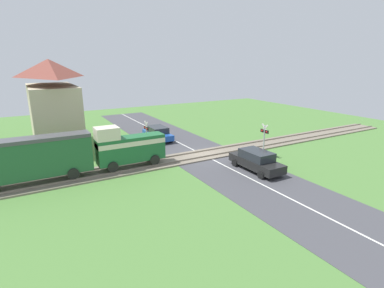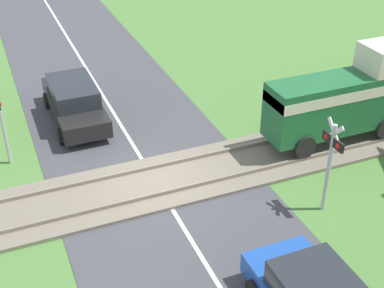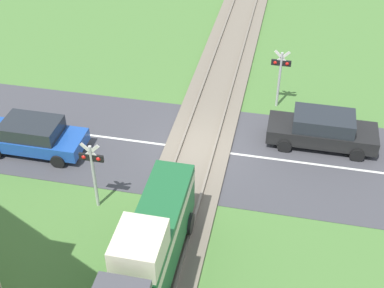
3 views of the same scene
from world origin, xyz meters
name	(u,v)px [view 1 (image 1 of 3)]	position (x,y,z in m)	size (l,w,h in m)	color
ground_plane	(204,155)	(0.00, 0.00, 0.00)	(60.00, 60.00, 0.00)	#4C7A38
road_surface	(204,155)	(0.00, 0.00, 0.01)	(48.00, 6.40, 0.02)	#424247
track_bed	(204,155)	(0.00, 0.00, 0.07)	(2.80, 48.00, 0.24)	#756B5B
train	(71,153)	(0.00, 10.75, 1.87)	(1.58, 13.23, 3.18)	#1E6033
car_near_crossing	(256,160)	(-5.10, -1.44, 0.80)	(4.59, 1.85, 1.55)	black
car_far_side	(158,133)	(6.75, 1.44, 0.76)	(4.31, 1.92, 1.45)	#1E4CA8
crossing_signal_west_approach	(264,136)	(-3.01, -4.08, 1.89)	(0.90, 0.18, 2.93)	#B7B7B7
crossing_signal_east_approach	(146,133)	(3.01, 4.08, 1.89)	(0.90, 0.18, 2.93)	#B7B7B7
station_building	(54,107)	(8.12, 10.82, 3.97)	(8.45, 4.08, 8.15)	#C6B793
pedestrian_by_station	(69,158)	(2.67, 10.65, 0.75)	(0.41, 0.41, 1.65)	#333338
tree_by_station	(59,108)	(14.53, 9.79, 3.02)	(2.42, 2.42, 4.48)	brown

